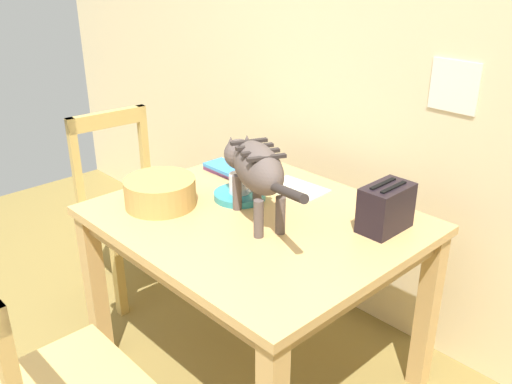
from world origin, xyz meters
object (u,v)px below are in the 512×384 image
(coffee_mug, at_px, (240,183))
(magazine, at_px, (295,189))
(book_stack, at_px, (225,168))
(toaster, at_px, (386,208))
(wooden_chair_near, at_px, (128,207))
(cat, at_px, (255,167))
(wicker_basket, at_px, (160,192))
(dining_table, at_px, (256,236))
(saucer_bowl, at_px, (240,195))

(coffee_mug, relative_size, magazine, 0.51)
(magazine, relative_size, book_stack, 1.26)
(toaster, distance_m, wooden_chair_near, 1.43)
(cat, height_order, wooden_chair_near, cat)
(magazine, bearing_deg, wooden_chair_near, -165.20)
(coffee_mug, bearing_deg, toaster, 19.61)
(coffee_mug, xyz_separation_m, toaster, (0.56, 0.20, 0.02))
(cat, bearing_deg, wicker_basket, 143.89)
(wicker_basket, xyz_separation_m, wooden_chair_near, (-0.63, 0.21, -0.35))
(book_stack, xyz_separation_m, toaster, (0.82, 0.05, 0.07))
(coffee_mug, height_order, book_stack, coffee_mug)
(toaster, bearing_deg, wooden_chair_near, -168.98)
(coffee_mug, height_order, wicker_basket, wicker_basket)
(wooden_chair_near, bearing_deg, book_stack, 117.05)
(dining_table, distance_m, saucer_bowl, 0.20)
(dining_table, height_order, book_stack, book_stack)
(cat, xyz_separation_m, wooden_chair_near, (-0.97, 0.01, -0.50))
(book_stack, bearing_deg, magazine, 12.62)
(wooden_chair_near, bearing_deg, coffee_mug, 100.03)
(toaster, bearing_deg, saucer_bowl, -160.50)
(magazine, bearing_deg, toaster, -6.72)
(cat, height_order, coffee_mug, cat)
(saucer_bowl, height_order, wooden_chair_near, wooden_chair_near)
(dining_table, relative_size, toaster, 5.78)
(cat, distance_m, saucer_bowl, 0.27)
(cat, relative_size, saucer_bowl, 2.98)
(wicker_basket, bearing_deg, magazine, 62.18)
(coffee_mug, distance_m, magazine, 0.25)
(saucer_bowl, height_order, book_stack, book_stack)
(saucer_bowl, relative_size, toaster, 1.06)
(cat, bearing_deg, coffee_mug, 89.57)
(dining_table, relative_size, wicker_basket, 4.11)
(saucer_bowl, bearing_deg, cat, -23.60)
(dining_table, relative_size, book_stack, 5.85)
(dining_table, relative_size, saucer_bowl, 5.43)
(coffee_mug, bearing_deg, saucer_bowl, 180.00)
(dining_table, height_order, saucer_bowl, saucer_bowl)
(cat, bearing_deg, wooden_chair_near, 113.04)
(coffee_mug, distance_m, wicker_basket, 0.32)
(saucer_bowl, bearing_deg, toaster, 19.50)
(dining_table, bearing_deg, book_stack, 153.55)
(saucer_bowl, relative_size, coffee_mug, 1.68)
(cat, height_order, toaster, cat)
(wooden_chair_near, bearing_deg, wicker_basket, 77.18)
(toaster, relative_size, wooden_chair_near, 0.22)
(magazine, relative_size, wicker_basket, 0.88)
(dining_table, distance_m, wicker_basket, 0.42)
(magazine, xyz_separation_m, wooden_chair_near, (-0.89, -0.29, -0.29))
(dining_table, distance_m, book_stack, 0.49)
(dining_table, height_order, wooden_chair_near, wooden_chair_near)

